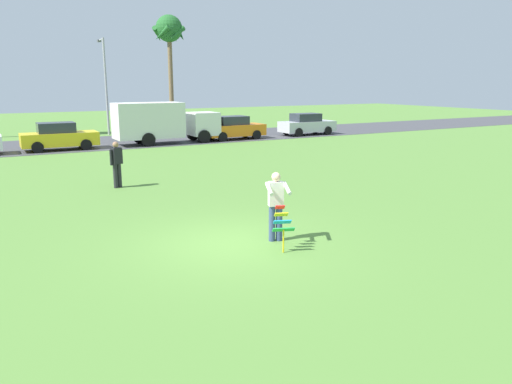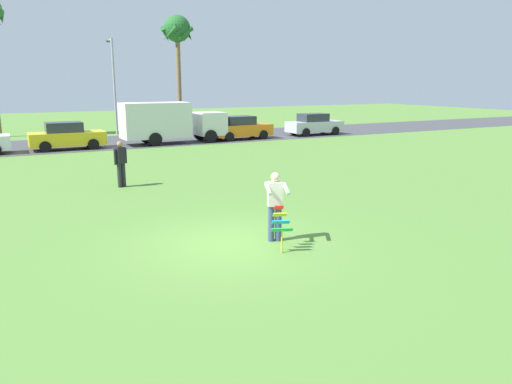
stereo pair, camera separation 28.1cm
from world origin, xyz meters
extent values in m
plane|color=#568438|center=(0.00, 0.00, 0.00)|extent=(120.00, 120.00, 0.00)
cube|color=#424247|center=(0.00, 22.60, 0.01)|extent=(120.00, 8.00, 0.01)
cylinder|color=#384772|center=(1.17, -0.37, 0.45)|extent=(0.16, 0.16, 0.90)
cylinder|color=#384772|center=(1.00, -0.31, 0.45)|extent=(0.16, 0.16, 0.90)
cube|color=silver|center=(1.09, -0.34, 1.20)|extent=(0.41, 0.32, 0.60)
sphere|color=beige|center=(1.09, -0.34, 1.62)|extent=(0.22, 0.22, 0.22)
cylinder|color=silver|center=(1.22, -0.64, 1.38)|extent=(0.27, 0.58, 0.24)
cylinder|color=silver|center=(0.80, -0.50, 1.38)|extent=(0.27, 0.58, 0.24)
cube|color=red|center=(0.97, -0.74, 0.97)|extent=(0.26, 0.21, 0.12)
cube|color=yellow|center=(0.91, -0.89, 0.83)|extent=(0.35, 0.25, 0.12)
cube|color=#1E99D8|center=(0.85, -1.04, 0.69)|extent=(0.44, 0.28, 0.12)
cube|color=green|center=(0.78, -1.19, 0.56)|extent=(0.53, 0.32, 0.12)
cylinder|color=yellow|center=(0.78, -1.19, 0.28)|extent=(0.04, 0.04, 0.55)
cube|color=yellow|center=(-1.06, 20.20, 0.64)|extent=(4.21, 1.73, 0.76)
cube|color=#282D38|center=(-1.21, 20.20, 1.30)|extent=(2.03, 1.41, 0.60)
cylinder|color=black|center=(0.25, 21.00, 0.32)|extent=(0.64, 0.22, 0.64)
cylinder|color=black|center=(0.23, 19.39, 0.32)|extent=(0.64, 0.22, 0.64)
cylinder|color=black|center=(-2.36, 21.02, 0.32)|extent=(0.64, 0.22, 0.64)
cylinder|color=black|center=(-2.37, 19.41, 0.32)|extent=(0.64, 0.22, 0.64)
cube|color=silver|center=(7.95, 20.23, 1.17)|extent=(1.81, 1.91, 1.50)
cube|color=silver|center=(4.25, 20.20, 1.52)|extent=(4.22, 2.03, 2.20)
cylinder|color=black|center=(7.59, 21.14, 0.42)|extent=(0.84, 0.29, 0.84)
cylinder|color=black|center=(7.60, 19.30, 0.42)|extent=(0.84, 0.29, 0.84)
cylinder|color=black|center=(3.88, 21.11, 0.42)|extent=(0.84, 0.29, 0.84)
cylinder|color=black|center=(3.90, 19.27, 0.42)|extent=(0.84, 0.29, 0.84)
cube|color=orange|center=(10.25, 20.20, 0.64)|extent=(4.24, 1.79, 0.76)
cube|color=#282D38|center=(10.10, 20.20, 1.30)|extent=(2.05, 1.44, 0.60)
cylinder|color=black|center=(11.54, 21.04, 0.32)|extent=(0.64, 0.23, 0.64)
cylinder|color=black|center=(11.57, 19.42, 0.32)|extent=(0.64, 0.23, 0.64)
cylinder|color=black|center=(8.93, 20.98, 0.32)|extent=(0.64, 0.23, 0.64)
cylinder|color=black|center=(8.97, 19.37, 0.32)|extent=(0.64, 0.23, 0.64)
cube|color=silver|center=(16.36, 20.20, 0.64)|extent=(4.21, 1.73, 0.76)
cube|color=#282D38|center=(16.21, 20.20, 1.30)|extent=(2.03, 1.41, 0.60)
cylinder|color=black|center=(17.66, 21.00, 0.32)|extent=(0.64, 0.22, 0.64)
cylinder|color=black|center=(17.65, 19.39, 0.32)|extent=(0.64, 0.22, 0.64)
cylinder|color=black|center=(15.06, 21.02, 0.32)|extent=(0.64, 0.22, 0.64)
cylinder|color=black|center=(15.05, 19.41, 0.32)|extent=(0.64, 0.22, 0.64)
cylinder|color=brown|center=(8.83, 28.66, 3.90)|extent=(0.36, 0.36, 7.80)
sphere|color=#236028|center=(8.83, 28.66, 8.00)|extent=(2.10, 2.10, 2.10)
cone|color=#236028|center=(9.78, 28.66, 7.55)|extent=(0.44, 1.56, 1.28)
cone|color=#236028|center=(9.12, 29.56, 7.55)|extent=(1.62, 0.90, 1.28)
cone|color=#236028|center=(8.06, 29.21, 7.55)|extent=(1.27, 1.52, 1.28)
cone|color=#236028|center=(8.06, 28.10, 7.55)|extent=(1.27, 1.52, 1.28)
cone|color=#236028|center=(9.12, 27.75, 7.55)|extent=(1.62, 0.90, 1.28)
cylinder|color=#9E9EA3|center=(3.39, 27.43, 3.50)|extent=(0.16, 0.16, 7.00)
cylinder|color=#9E9EA3|center=(3.39, 28.13, 6.90)|extent=(0.10, 1.40, 0.10)
cube|color=#4C4C51|center=(3.39, 28.78, 6.86)|extent=(0.24, 0.44, 0.16)
cylinder|color=#26262B|center=(-0.68, 8.04, 0.45)|extent=(0.16, 0.16, 0.90)
cylinder|color=#26262B|center=(-0.84, 7.97, 0.45)|extent=(0.16, 0.16, 0.90)
cube|color=black|center=(-0.76, 8.01, 1.20)|extent=(0.42, 0.35, 0.60)
sphere|color=#9E7051|center=(-0.76, 8.01, 1.62)|extent=(0.22, 0.22, 0.22)
cylinder|color=black|center=(-0.54, 8.11, 1.17)|extent=(0.09, 0.09, 0.58)
cylinder|color=black|center=(-0.97, 7.90, 1.17)|extent=(0.09, 0.09, 0.58)
camera|label=1|loc=(-5.10, -10.45, 3.87)|focal=34.83mm
camera|label=2|loc=(-4.85, -10.58, 3.87)|focal=34.83mm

